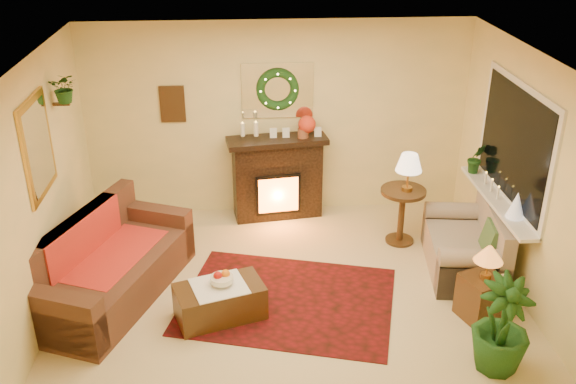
{
  "coord_description": "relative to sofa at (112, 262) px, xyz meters",
  "views": [
    {
      "loc": [
        -0.44,
        -5.75,
        4.07
      ],
      "look_at": [
        0.0,
        0.35,
        1.15
      ],
      "focal_mm": 40.0,
      "sensor_mm": 36.0,
      "label": 1
    }
  ],
  "objects": [
    {
      "name": "wall_front",
      "position": [
        1.9,
        -2.5,
        0.87
      ],
      "size": [
        5.0,
        5.0,
        0.0
      ],
      "primitive_type": "plane",
      "color": "#EFD88C",
      "rests_on": "ground"
    },
    {
      "name": "wreath",
      "position": [
        1.9,
        1.94,
        1.29
      ],
      "size": [
        0.55,
        0.11,
        0.55
      ],
      "primitive_type": "torus",
      "rotation": [
        1.57,
        0.0,
        0.0
      ],
      "color": "#194719",
      "rests_on": "wall_back"
    },
    {
      "name": "wall_back",
      "position": [
        1.9,
        2.0,
        0.87
      ],
      "size": [
        5.0,
        5.0,
        0.0
      ],
      "primitive_type": "plane",
      "color": "#EFD88C",
      "rests_on": "ground"
    },
    {
      "name": "poinsettia",
      "position": [
        2.27,
        1.79,
        0.87
      ],
      "size": [
        0.23,
        0.23,
        0.23
      ],
      "primitive_type": "sphere",
      "color": "red",
      "rests_on": "fireplace"
    },
    {
      "name": "lamp_cream",
      "position": [
        3.41,
        0.93,
        0.45
      ],
      "size": [
        0.32,
        0.32,
        0.49
      ],
      "primitive_type": "cone",
      "color": "beige",
      "rests_on": "side_table_round"
    },
    {
      "name": "lamp_tiffany",
      "position": [
        3.86,
        -0.67,
        0.32
      ],
      "size": [
        0.29,
        0.29,
        0.43
      ],
      "primitive_type": "cone",
      "color": "orange",
      "rests_on": "end_table_square"
    },
    {
      "name": "side_table_round",
      "position": [
        3.38,
        0.96,
        -0.11
      ],
      "size": [
        0.66,
        0.66,
        0.72
      ],
      "primitive_type": "cylinder",
      "rotation": [
        0.0,
        0.0,
        -0.21
      ],
      "color": "black",
      "rests_on": "floor"
    },
    {
      "name": "window_glass",
      "position": [
        4.37,
        0.3,
        1.12
      ],
      "size": [
        0.02,
        1.7,
        1.22
      ],
      "primitive_type": "cube",
      "color": "black",
      "rests_on": "wall_right"
    },
    {
      "name": "wall_art",
      "position": [
        0.55,
        1.98,
        1.12
      ],
      "size": [
        0.32,
        0.03,
        0.48
      ],
      "primitive_type": "cube",
      "color": "#381E11",
      "rests_on": "wall_back"
    },
    {
      "name": "sofa",
      "position": [
        0.0,
        0.0,
        0.0
      ],
      "size": [
        1.64,
        2.28,
        0.9
      ],
      "primitive_type": "cube",
      "rotation": [
        0.0,
        0.0,
        -0.39
      ],
      "color": "brown",
      "rests_on": "floor"
    },
    {
      "name": "area_rug",
      "position": [
        1.88,
        -0.24,
        -0.42
      ],
      "size": [
        2.59,
        2.2,
        0.01
      ],
      "primitive_type": "cube",
      "rotation": [
        0.0,
        0.0,
        -0.26
      ],
      "color": "#56140A",
      "rests_on": "floor"
    },
    {
      "name": "ceiling",
      "position": [
        1.9,
        -0.25,
        2.17
      ],
      "size": [
        5.0,
        5.0,
        0.0
      ],
      "primitive_type": "plane",
      "color": "white",
      "rests_on": "ground"
    },
    {
      "name": "coffee_table",
      "position": [
        1.16,
        -0.47,
        -0.22
      ],
      "size": [
        1.0,
        0.74,
        0.37
      ],
      "primitive_type": "cube",
      "rotation": [
        0.0,
        0.0,
        0.31
      ],
      "color": "#37160E",
      "rests_on": "floor"
    },
    {
      "name": "floor_palm",
      "position": [
        3.74,
        -1.43,
        0.02
      ],
      "size": [
        1.99,
        1.99,
        2.84
      ],
      "primitive_type": "imported",
      "rotation": [
        0.0,
        0.0,
        0.3
      ],
      "color": "#143C19",
      "rests_on": "floor"
    },
    {
      "name": "fruit_bowl",
      "position": [
        1.19,
        -0.44,
        0.02
      ],
      "size": [
        0.24,
        0.24,
        0.05
      ],
      "primitive_type": "cylinder",
      "color": "white",
      "rests_on": "coffee_table"
    },
    {
      "name": "mini_tree",
      "position": [
        4.3,
        -0.16,
        0.61
      ],
      "size": [
        0.19,
        0.19,
        0.29
      ],
      "primitive_type": "cone",
      "color": "white",
      "rests_on": "window_sill"
    },
    {
      "name": "mantel_candle_a",
      "position": [
        1.44,
        1.76,
        0.83
      ],
      "size": [
        0.06,
        0.06,
        0.17
      ],
      "primitive_type": "cylinder",
      "color": "white",
      "rests_on": "fireplace"
    },
    {
      "name": "red_throw",
      "position": [
        -0.06,
        0.13,
        0.03
      ],
      "size": [
        0.8,
        1.3,
        0.02
      ],
      "primitive_type": "cube",
      "color": "red",
      "rests_on": "sofa"
    },
    {
      "name": "window_sill",
      "position": [
        4.28,
        0.3,
        0.44
      ],
      "size": [
        0.22,
        1.86,
        0.04
      ],
      "primitive_type": "cube",
      "color": "white",
      "rests_on": "wall_right"
    },
    {
      "name": "loveseat",
      "position": [
        3.96,
        0.27,
        -0.01
      ],
      "size": [
        0.95,
        1.43,
        0.78
      ],
      "primitive_type": "cube",
      "rotation": [
        0.0,
        0.0,
        -0.13
      ],
      "color": "tan",
      "rests_on": "floor"
    },
    {
      "name": "floor",
      "position": [
        1.9,
        -0.25,
        -0.43
      ],
      "size": [
        5.0,
        5.0,
        0.0
      ],
      "primitive_type": "plane",
      "color": "beige",
      "rests_on": "ground"
    },
    {
      "name": "hanging_plant",
      "position": [
        -0.44,
        0.8,
        1.54
      ],
      "size": [
        0.33,
        0.28,
        0.36
      ],
      "primitive_type": "imported",
      "color": "#194719",
      "rests_on": "wall_left"
    },
    {
      "name": "wall_left",
      "position": [
        -0.6,
        -0.25,
        0.87
      ],
      "size": [
        4.5,
        4.5,
        0.0
      ],
      "primitive_type": "plane",
      "color": "#EFD88C",
      "rests_on": "ground"
    },
    {
      "name": "gold_mirror",
      "position": [
        -0.58,
        0.05,
        1.32
      ],
      "size": [
        0.03,
        0.84,
        1.0
      ],
      "primitive_type": "cube",
      "color": "gold",
      "rests_on": "wall_left"
    },
    {
      "name": "mantel_candle_b",
      "position": [
        1.61,
        1.76,
        0.83
      ],
      "size": [
        0.06,
        0.06,
        0.18
      ],
      "primitive_type": "cylinder",
      "color": "#F9F1C2",
      "rests_on": "fireplace"
    },
    {
      "name": "end_table_square",
      "position": [
        3.85,
        -0.66,
        -0.16
      ],
      "size": [
        0.5,
        0.5,
        0.48
      ],
      "primitive_type": "cube",
      "rotation": [
        0.0,
        0.0,
        0.35
      ],
      "color": "black",
      "rests_on": "floor"
    },
    {
      "name": "window_frame",
      "position": [
        4.39,
        0.3,
        1.12
      ],
      "size": [
        0.03,
        1.86,
        1.36
      ],
      "primitive_type": "cube",
      "color": "white",
      "rests_on": "wall_right"
    },
    {
      "name": "sill_plant",
      "position": [
        4.27,
        1.03,
        0.66
      ],
      "size": [
        0.27,
        0.22,
        0.49
      ],
      "primitive_type": "imported",
      "color": "#154715",
      "rests_on": "window_sill"
    },
    {
      "name": "fireplace",
      "position": [
        1.88,
        1.79,
        0.12
      ],
      "size": [
        1.19,
        0.52,
        1.06
      ],
      "primitive_type": "cube",
      "rotation": [
        0.0,
        0.0,
        0.13
      ],
      "color": "black",
      "rests_on": "floor"
    },
    {
      "name": "mantel_mirror",
      "position": [
        1.9,
        1.98,
        1.27
      ],
      "size": [
        0.92,
        0.02,
        0.72
      ],
      "primitive_type": "cube",
      "color": "white",
      "rests_on": "wall_back"
    },
    {
      "name": "wall_right",
      "position": [
        4.4,
        -0.25,
        0.87
      ],
      "size": [
        4.5,
        4.5,
        0.0
      ],
      "primitive_type": "plane",
      "color": "#EFD88C",
      "rests_on": "ground"
    }
  ]
}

